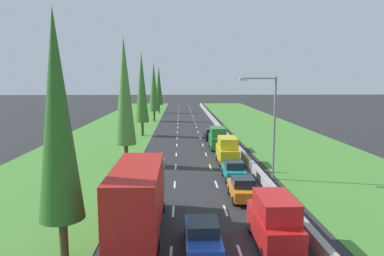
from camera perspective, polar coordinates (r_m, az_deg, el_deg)
name	(u,v)px	position (r m, az deg, el deg)	size (l,w,h in m)	color
ground_plane	(187,130)	(62.11, -0.74, -0.26)	(300.00, 300.00, 0.00)	#28282B
grass_verge_left	(116,130)	(63.13, -12.29, -0.29)	(14.00, 140.00, 0.04)	#478433
grass_verge_right	(268,129)	(64.02, 12.21, -0.18)	(14.00, 140.00, 0.04)	#478433
median_barrier	(220,127)	(62.43, 4.50, 0.15)	(0.44, 120.00, 0.85)	#9E9B93
lane_markings	(187,130)	(62.11, -0.74, -0.26)	(3.64, 116.00, 0.01)	white
red_van_right_lane	(274,221)	(19.37, 13.22, -14.53)	(1.96, 4.90, 2.82)	red
orange_hatchback_right_lane	(242,189)	(26.24, 8.19, -9.71)	(1.74, 3.90, 1.72)	orange
teal_hatchback_right_lane	(234,170)	(31.19, 6.78, -6.85)	(1.74, 3.90, 1.72)	teal
blue_sedan_centre_lane	(203,235)	(18.75, 1.76, -17.05)	(1.82, 4.50, 1.64)	#1E47B7
yellow_van_right_lane	(227,150)	(36.97, 5.74, -3.63)	(1.96, 4.90, 2.82)	yellow
green_van_right_lane	(218,138)	(44.44, 4.20, -1.68)	(1.96, 4.90, 2.82)	#237A33
red_box_truck_left_lane	(139,198)	(20.12, -8.56, -11.16)	(2.46, 9.40, 4.18)	black
black_sedan_right_lane	(211,134)	(51.66, 3.13, -1.00)	(1.82, 4.50, 1.64)	black
poplar_tree_nearest	(57,117)	(17.09, -21.02, 1.72)	(2.10, 2.10, 11.96)	#4C3823
poplar_tree_second	(125,91)	(35.90, -10.89, 5.85)	(2.13, 2.13, 13.02)	#4C3823
poplar_tree_third	(142,87)	(55.07, -8.17, 6.54)	(2.13, 2.13, 13.04)	#4C3823
poplar_tree_fourth	(154,87)	(74.68, -6.23, 6.66)	(2.11, 2.11, 12.48)	#4C3823
poplar_tree_fifth	(159,86)	(93.89, -5.41, 6.84)	(2.11, 2.11, 12.33)	#4C3823
street_light_mast	(271,121)	(30.94, 12.64, 1.18)	(3.20, 0.28, 9.00)	gray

